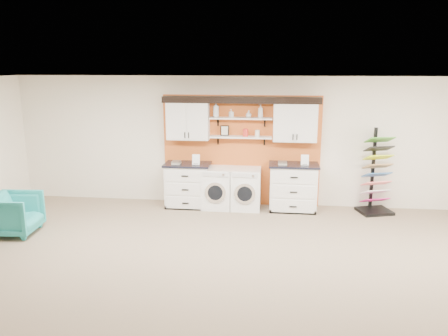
# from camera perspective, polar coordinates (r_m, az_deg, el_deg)

# --- Properties ---
(floor) EXTENTS (10.00, 10.00, 0.00)m
(floor) POSITION_cam_1_polar(r_m,az_deg,el_deg) (6.19, -0.69, -16.00)
(floor) COLOR #846E59
(floor) RESTS_ON ground
(ceiling) EXTENTS (10.00, 10.00, 0.00)m
(ceiling) POSITION_cam_1_polar(r_m,az_deg,el_deg) (5.40, -0.78, 10.85)
(ceiling) COLOR white
(ceiling) RESTS_ON wall_back
(wall_back) EXTENTS (10.00, 0.00, 10.00)m
(wall_back) POSITION_cam_1_polar(r_m,az_deg,el_deg) (9.52, 2.29, 3.49)
(wall_back) COLOR silver
(wall_back) RESTS_ON floor
(accent_panel) EXTENTS (3.40, 0.07, 2.40)m
(accent_panel) POSITION_cam_1_polar(r_m,az_deg,el_deg) (9.52, 2.26, 2.27)
(accent_panel) COLOR #CA5C22
(accent_panel) RESTS_ON wall_back
(upper_cabinet_left) EXTENTS (0.90, 0.35, 0.84)m
(upper_cabinet_left) POSITION_cam_1_polar(r_m,az_deg,el_deg) (9.39, -4.71, 6.29)
(upper_cabinet_left) COLOR white
(upper_cabinet_left) RESTS_ON wall_back
(upper_cabinet_right) EXTENTS (0.90, 0.35, 0.84)m
(upper_cabinet_right) POSITION_cam_1_polar(r_m,az_deg,el_deg) (9.23, 9.27, 6.03)
(upper_cabinet_right) COLOR white
(upper_cabinet_right) RESTS_ON wall_back
(shelf_lower) EXTENTS (1.32, 0.28, 0.03)m
(shelf_lower) POSITION_cam_1_polar(r_m,az_deg,el_deg) (9.30, 2.20, 4.07)
(shelf_lower) COLOR white
(shelf_lower) RESTS_ON wall_back
(shelf_upper) EXTENTS (1.32, 0.28, 0.03)m
(shelf_upper) POSITION_cam_1_polar(r_m,az_deg,el_deg) (9.24, 2.23, 6.52)
(shelf_upper) COLOR white
(shelf_upper) RESTS_ON wall_back
(crown_molding) EXTENTS (3.30, 0.41, 0.13)m
(crown_molding) POSITION_cam_1_polar(r_m,az_deg,el_deg) (9.22, 2.25, 8.98)
(crown_molding) COLOR black
(crown_molding) RESTS_ON wall_back
(picture_frame) EXTENTS (0.18, 0.02, 0.22)m
(picture_frame) POSITION_cam_1_polar(r_m,az_deg,el_deg) (9.36, 0.09, 4.92)
(picture_frame) COLOR black
(picture_frame) RESTS_ON shelf_lower
(canister_red) EXTENTS (0.11, 0.11, 0.16)m
(canister_red) POSITION_cam_1_polar(r_m,az_deg,el_deg) (9.28, 2.83, 4.64)
(canister_red) COLOR red
(canister_red) RESTS_ON shelf_lower
(canister_cream) EXTENTS (0.10, 0.10, 0.14)m
(canister_cream) POSITION_cam_1_polar(r_m,az_deg,el_deg) (9.27, 4.37, 4.54)
(canister_cream) COLOR silver
(canister_cream) RESTS_ON shelf_lower
(base_cabinet_left) EXTENTS (0.98, 0.66, 0.96)m
(base_cabinet_left) POSITION_cam_1_polar(r_m,az_deg,el_deg) (9.52, -4.73, -2.21)
(base_cabinet_left) COLOR white
(base_cabinet_left) RESTS_ON floor
(base_cabinet_right) EXTENTS (1.03, 0.66, 1.01)m
(base_cabinet_right) POSITION_cam_1_polar(r_m,az_deg,el_deg) (9.35, 9.00, -2.48)
(base_cabinet_right) COLOR white
(base_cabinet_right) RESTS_ON floor
(washer) EXTENTS (0.63, 0.71, 0.88)m
(washer) POSITION_cam_1_polar(r_m,az_deg,el_deg) (9.43, -0.88, -2.57)
(washer) COLOR white
(washer) RESTS_ON floor
(dryer) EXTENTS (0.63, 0.71, 0.88)m
(dryer) POSITION_cam_1_polar(r_m,az_deg,el_deg) (9.37, 2.86, -2.70)
(dryer) COLOR white
(dryer) RESTS_ON floor
(sample_rack) EXTENTS (0.77, 0.70, 1.77)m
(sample_rack) POSITION_cam_1_polar(r_m,az_deg,el_deg) (9.61, 19.19, -2.34)
(sample_rack) COLOR black
(sample_rack) RESTS_ON floor
(armchair) EXTENTS (0.88, 0.86, 0.75)m
(armchair) POSITION_cam_1_polar(r_m,az_deg,el_deg) (8.88, -25.68, -5.42)
(armchair) COLOR teal
(armchair) RESTS_ON floor
(soap_bottle_a) EXTENTS (0.17, 0.17, 0.33)m
(soap_bottle_a) POSITION_cam_1_polar(r_m,az_deg,el_deg) (9.28, -1.05, 7.66)
(soap_bottle_a) COLOR silver
(soap_bottle_a) RESTS_ON shelf_upper
(soap_bottle_b) EXTENTS (0.11, 0.11, 0.18)m
(soap_bottle_b) POSITION_cam_1_polar(r_m,az_deg,el_deg) (9.25, 0.95, 7.17)
(soap_bottle_b) COLOR silver
(soap_bottle_b) RESTS_ON shelf_upper
(soap_bottle_c) EXTENTS (0.12, 0.12, 0.15)m
(soap_bottle_c) POSITION_cam_1_polar(r_m,az_deg,el_deg) (9.22, 3.23, 7.05)
(soap_bottle_c) COLOR silver
(soap_bottle_c) RESTS_ON shelf_upper
(soap_bottle_d) EXTENTS (0.14, 0.14, 0.28)m
(soap_bottle_d) POSITION_cam_1_polar(r_m,az_deg,el_deg) (9.20, 4.79, 7.42)
(soap_bottle_d) COLOR silver
(soap_bottle_d) RESTS_ON shelf_upper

